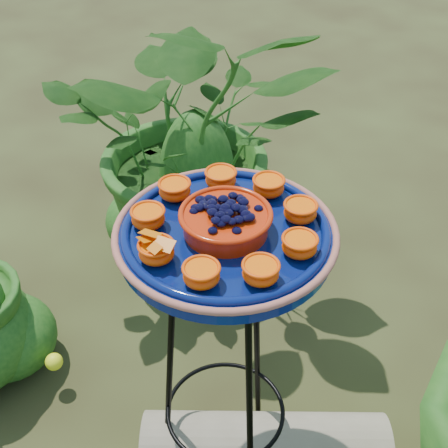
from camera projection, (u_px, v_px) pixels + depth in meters
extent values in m
torus|color=black|center=(226.00, 250.00, 1.24)|extent=(0.29, 0.29, 0.02)
torus|color=black|center=(225.00, 410.00, 1.58)|extent=(0.36, 0.36, 0.01)
cylinder|color=black|center=(257.00, 344.00, 1.59)|extent=(0.03, 0.08, 0.83)
cylinder|color=black|center=(170.00, 375.00, 1.51)|extent=(0.07, 0.07, 0.83)
cylinder|color=black|center=(250.00, 425.00, 1.40)|extent=(0.08, 0.04, 0.83)
cylinder|color=#071553|center=(226.00, 238.00, 1.22)|extent=(0.51, 0.51, 0.04)
torus|color=#AD614E|center=(226.00, 232.00, 1.21)|extent=(0.44, 0.44, 0.02)
torus|color=#071553|center=(226.00, 230.00, 1.21)|extent=(0.41, 0.41, 0.02)
cylinder|color=#BA2506|center=(226.00, 223.00, 1.20)|extent=(0.20, 0.20, 0.04)
torus|color=#BA2506|center=(226.00, 214.00, 1.19)|extent=(0.18, 0.18, 0.01)
ellipsoid|color=black|center=(226.00, 212.00, 1.18)|extent=(0.15, 0.15, 0.03)
ellipsoid|color=#FF5102|center=(299.00, 247.00, 1.15)|extent=(0.07, 0.07, 0.03)
cylinder|color=orange|center=(300.00, 240.00, 1.14)|extent=(0.06, 0.06, 0.01)
ellipsoid|color=#FF5102|center=(300.00, 213.00, 1.23)|extent=(0.07, 0.07, 0.03)
cylinder|color=orange|center=(301.00, 206.00, 1.22)|extent=(0.06, 0.06, 0.01)
ellipsoid|color=#FF5102|center=(269.00, 188.00, 1.30)|extent=(0.07, 0.07, 0.03)
cylinder|color=orange|center=(269.00, 181.00, 1.29)|extent=(0.06, 0.06, 0.01)
ellipsoid|color=#FF5102|center=(221.00, 180.00, 1.32)|extent=(0.07, 0.07, 0.03)
cylinder|color=orange|center=(221.00, 173.00, 1.31)|extent=(0.06, 0.06, 0.01)
ellipsoid|color=#FF5102|center=(175.00, 191.00, 1.29)|extent=(0.07, 0.07, 0.03)
cylinder|color=orange|center=(174.00, 185.00, 1.28)|extent=(0.06, 0.06, 0.01)
ellipsoid|color=#FF5102|center=(148.00, 219.00, 1.21)|extent=(0.07, 0.07, 0.03)
cylinder|color=orange|center=(148.00, 212.00, 1.20)|extent=(0.06, 0.06, 0.01)
ellipsoid|color=#FF5102|center=(157.00, 253.00, 1.14)|extent=(0.07, 0.07, 0.03)
cylinder|color=orange|center=(156.00, 246.00, 1.13)|extent=(0.06, 0.06, 0.01)
ellipsoid|color=#FF5102|center=(201.00, 276.00, 1.09)|extent=(0.07, 0.07, 0.03)
cylinder|color=orange|center=(201.00, 269.00, 1.08)|extent=(0.06, 0.06, 0.01)
ellipsoid|color=#FF5102|center=(261.00, 273.00, 1.09)|extent=(0.07, 0.07, 0.03)
cylinder|color=orange|center=(261.00, 266.00, 1.08)|extent=(0.06, 0.06, 0.01)
cylinder|color=black|center=(156.00, 242.00, 1.12)|extent=(0.02, 0.02, 0.00)
cube|color=orange|center=(150.00, 233.00, 1.13)|extent=(0.05, 0.04, 0.01)
cube|color=orange|center=(164.00, 244.00, 1.11)|extent=(0.05, 0.04, 0.01)
imported|color=#174813|center=(196.00, 135.00, 2.21)|extent=(1.22, 1.22, 1.03)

